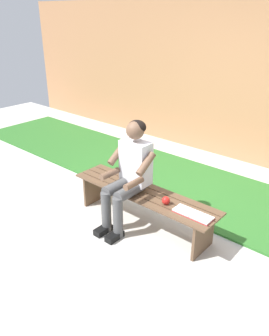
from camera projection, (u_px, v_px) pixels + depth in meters
The scene contains 7 objects.
ground_plane at pixel (16, 225), 3.98m from camera, with size 10.00×7.00×0.04m, color beige.
grass_strip at pixel (194, 188), 4.76m from camera, with size 9.00×1.54×0.03m, color #2D6B28.
brick_wall at pixel (221, 80), 5.55m from camera, with size 9.50×0.24×2.50m, color #B27A51.
bench_near at pixel (143, 199), 3.85m from camera, with size 1.84×0.44×0.42m.
person_seated at pixel (129, 172), 3.72m from camera, with size 0.50×0.69×1.23m.
apple at pixel (166, 200), 3.55m from camera, with size 0.09×0.09×0.09m, color red.
book_open at pixel (193, 214), 3.37m from camera, with size 0.41×0.16×0.02m.
Camera 1 is at (-2.12, 2.59, 2.27)m, focal length 36.00 mm.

